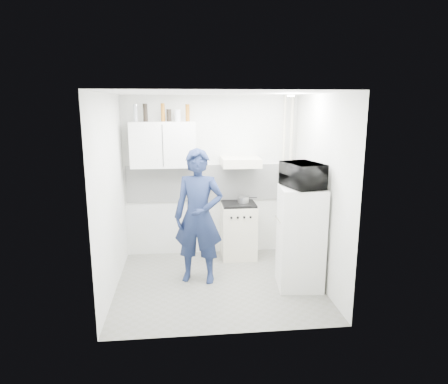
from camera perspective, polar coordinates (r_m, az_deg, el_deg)
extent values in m
plane|color=slate|center=(5.73, -0.82, -12.98)|extent=(2.80, 2.80, 0.00)
plane|color=white|center=(5.18, -0.91, 13.98)|extent=(2.80, 2.80, 0.00)
plane|color=silver|center=(6.53, -1.86, 2.20)|extent=(2.80, 0.00, 2.80)
plane|color=silver|center=(5.37, -15.92, -0.54)|extent=(0.00, 2.60, 2.60)
plane|color=silver|center=(5.60, 13.54, 0.14)|extent=(0.00, 2.60, 2.60)
imported|color=#162143|center=(5.54, -3.65, -3.52)|extent=(0.78, 0.61, 1.88)
cube|color=beige|center=(6.54, 2.05, -5.56)|extent=(0.55, 0.55, 0.88)
cube|color=white|center=(5.52, 10.85, -6.45)|extent=(0.63, 0.63, 1.39)
cube|color=black|center=(6.41, 2.08, -1.68)|extent=(0.53, 0.53, 0.03)
cylinder|color=silver|center=(6.41, 2.79, -1.10)|extent=(0.18, 0.18, 0.10)
imported|color=black|center=(5.30, 11.23, 2.37)|extent=(0.67, 0.54, 0.33)
cylinder|color=#B2B7BC|center=(6.27, -12.54, 10.96)|extent=(0.06, 0.06, 0.26)
cylinder|color=black|center=(6.25, -11.18, 11.06)|extent=(0.07, 0.07, 0.27)
cylinder|color=brown|center=(6.24, -8.72, 11.17)|extent=(0.06, 0.06, 0.27)
cylinder|color=black|center=(6.23, -7.87, 10.79)|extent=(0.07, 0.07, 0.19)
cylinder|color=#B2B7BC|center=(6.23, -6.64, 10.80)|extent=(0.09, 0.09, 0.18)
cylinder|color=brown|center=(6.23, -5.23, 11.19)|extent=(0.06, 0.06, 0.26)
cube|color=white|center=(6.27, -8.68, 6.72)|extent=(1.00, 0.35, 0.70)
cube|color=beige|center=(6.29, 2.40, 4.29)|extent=(0.60, 0.50, 0.14)
cube|color=white|center=(6.53, -1.84, 1.31)|extent=(2.74, 0.03, 0.60)
cylinder|color=beige|center=(6.67, 9.41, 2.26)|extent=(0.05, 0.05, 2.60)
cylinder|color=beige|center=(6.64, 8.41, 2.25)|extent=(0.04, 0.04, 2.60)
cylinder|color=white|center=(5.55, 9.52, 13.41)|extent=(0.10, 0.10, 0.02)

